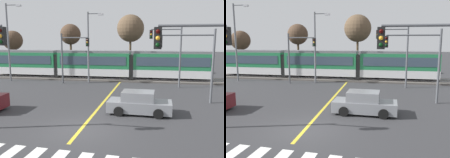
# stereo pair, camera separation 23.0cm
# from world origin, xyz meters

# --- Properties ---
(ground_plane) EXTENTS (200.00, 200.00, 0.00)m
(ground_plane) POSITION_xyz_m (0.00, 0.00, 0.00)
(ground_plane) COLOR #333335
(track_bed) EXTENTS (120.00, 4.00, 0.18)m
(track_bed) POSITION_xyz_m (0.00, 17.30, 0.09)
(track_bed) COLOR #56514C
(track_bed) RESTS_ON ground
(rail_near) EXTENTS (120.00, 0.08, 0.10)m
(rail_near) POSITION_xyz_m (0.00, 16.58, 0.23)
(rail_near) COLOR #939399
(rail_near) RESTS_ON track_bed
(rail_far) EXTENTS (120.00, 0.08, 0.10)m
(rail_far) POSITION_xyz_m (0.00, 18.02, 0.23)
(rail_far) COLOR #939399
(rail_far) RESTS_ON track_bed
(light_rail_tram) EXTENTS (28.00, 2.64, 3.43)m
(light_rail_tram) POSITION_xyz_m (-3.54, 17.29, 2.05)
(light_rail_tram) COLOR silver
(light_rail_tram) RESTS_ON track_bed
(lane_centre_line) EXTENTS (0.20, 17.15, 0.01)m
(lane_centre_line) POSITION_xyz_m (0.00, 6.72, 0.00)
(lane_centre_line) COLOR gold
(lane_centre_line) RESTS_ON ground
(sedan_crossing) EXTENTS (4.25, 2.02, 1.52)m
(sedan_crossing) POSITION_xyz_m (2.98, 3.56, 0.70)
(sedan_crossing) COLOR gray
(sedan_crossing) RESTS_ON ground
(traffic_light_mid_right) EXTENTS (4.25, 0.38, 5.71)m
(traffic_light_mid_right) POSITION_xyz_m (6.82, 7.24, 3.81)
(traffic_light_mid_right) COLOR #515459
(traffic_light_mid_right) RESTS_ON ground
(traffic_light_far_right) EXTENTS (3.25, 0.38, 6.34)m
(traffic_light_far_right) POSITION_xyz_m (5.46, 13.25, 4.17)
(traffic_light_far_right) COLOR #515459
(traffic_light_far_right) RESTS_ON ground
(traffic_light_far_left) EXTENTS (3.25, 0.38, 5.64)m
(traffic_light_far_left) POSITION_xyz_m (-5.26, 13.52, 3.69)
(traffic_light_far_left) COLOR #515459
(traffic_light_far_left) RESTS_ON ground
(traffic_light_near_right) EXTENTS (3.75, 0.38, 5.88)m
(traffic_light_near_right) POSITION_xyz_m (6.22, -1.76, 3.88)
(traffic_light_near_right) COLOR #515459
(traffic_light_near_right) RESTS_ON ground
(street_lamp_west) EXTENTS (2.00, 0.28, 9.11)m
(street_lamp_west) POSITION_xyz_m (-13.05, 13.96, 5.11)
(street_lamp_west) COLOR slate
(street_lamp_west) RESTS_ON ground
(street_lamp_centre) EXTENTS (1.86, 0.28, 8.02)m
(street_lamp_centre) POSITION_xyz_m (-3.41, 14.53, 4.54)
(street_lamp_centre) COLOR slate
(street_lamp_centre) RESTS_ON ground
(bare_tree_far_west) EXTENTS (2.99, 2.99, 6.38)m
(bare_tree_far_west) POSITION_xyz_m (-17.77, 22.02, 4.84)
(bare_tree_far_west) COLOR brown
(bare_tree_far_west) RESTS_ON ground
(bare_tree_west) EXTENTS (3.06, 3.06, 7.31)m
(bare_tree_west) POSITION_xyz_m (-8.54, 22.47, 5.72)
(bare_tree_west) COLOR brown
(bare_tree_west) RESTS_ON ground
(bare_tree_east) EXTENTS (3.89, 3.89, 8.53)m
(bare_tree_east) POSITION_xyz_m (0.42, 22.67, 6.55)
(bare_tree_east) COLOR brown
(bare_tree_east) RESTS_ON ground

